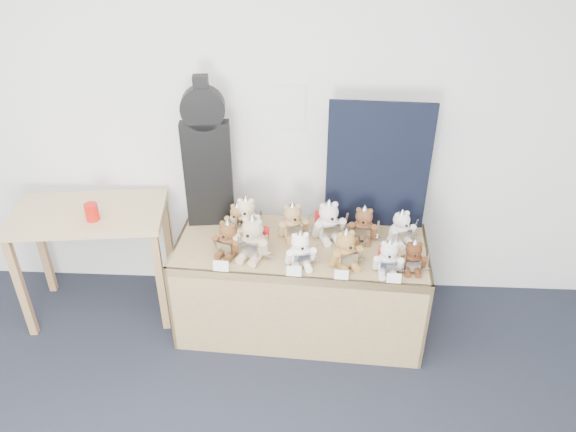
# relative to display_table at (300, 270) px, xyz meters

# --- Properties ---
(room_shell) EXTENTS (6.00, 6.00, 6.00)m
(room_shell) POSITION_rel_display_table_xyz_m (-0.10, 0.54, 0.90)
(room_shell) COLOR silver
(room_shell) RESTS_ON floor
(display_table) EXTENTS (1.66, 0.77, 0.68)m
(display_table) POSITION_rel_display_table_xyz_m (0.00, 0.00, 0.00)
(display_table) COLOR olive
(display_table) RESTS_ON floor
(side_table) EXTENTS (1.05, 0.67, 0.82)m
(side_table) POSITION_rel_display_table_xyz_m (-1.40, 0.17, 0.17)
(side_table) COLOR tan
(side_table) RESTS_ON floor
(guitar_case) EXTENTS (0.32, 0.13, 1.02)m
(guitar_case) POSITION_rel_display_table_xyz_m (-0.61, 0.31, 0.65)
(guitar_case) COLOR black
(guitar_case) RESTS_ON display_table
(navy_board) EXTENTS (0.66, 0.05, 0.88)m
(navy_board) POSITION_rel_display_table_xyz_m (0.48, 0.34, 0.58)
(navy_board) COLOR black
(navy_board) RESTS_ON display_table
(red_cup) EXTENTS (0.09, 0.09, 0.11)m
(red_cup) POSITION_rel_display_table_xyz_m (-1.33, 0.07, 0.35)
(red_cup) COLOR red
(red_cup) RESTS_ON side_table
(teddy_front_far_left) EXTENTS (0.21, 0.20, 0.26)m
(teddy_front_far_left) POSITION_rel_display_table_xyz_m (-0.45, -0.05, 0.25)
(teddy_front_far_left) COLOR brown
(teddy_front_far_left) RESTS_ON display_table
(teddy_front_left) EXTENTS (0.26, 0.25, 0.32)m
(teddy_front_left) POSITION_rel_display_table_xyz_m (-0.29, -0.06, 0.27)
(teddy_front_left) COLOR tan
(teddy_front_left) RESTS_ON display_table
(teddy_front_centre) EXTENTS (0.22, 0.19, 0.26)m
(teddy_front_centre) POSITION_rel_display_table_xyz_m (0.01, -0.14, 0.25)
(teddy_front_centre) COLOR white
(teddy_front_centre) RESTS_ON display_table
(teddy_front_right) EXTENTS (0.23, 0.22, 0.28)m
(teddy_front_right) POSITION_rel_display_table_xyz_m (0.28, -0.13, 0.26)
(teddy_front_right) COLOR olive
(teddy_front_right) RESTS_ON display_table
(teddy_front_far_right) EXTENTS (0.20, 0.17, 0.25)m
(teddy_front_far_right) POSITION_rel_display_table_xyz_m (0.53, -0.18, 0.25)
(teddy_front_far_right) COLOR silver
(teddy_front_far_right) RESTS_ON display_table
(teddy_front_end) EXTENTS (0.19, 0.15, 0.23)m
(teddy_front_end) POSITION_rel_display_table_xyz_m (0.68, -0.16, 0.24)
(teddy_front_end) COLOR #4F2C1B
(teddy_front_end) RESTS_ON display_table
(teddy_back_left) EXTENTS (0.23, 0.18, 0.28)m
(teddy_back_left) POSITION_rel_display_table_xyz_m (-0.36, 0.22, 0.26)
(teddy_back_left) COLOR beige
(teddy_back_left) RESTS_ON display_table
(teddy_back_centre_left) EXTENTS (0.23, 0.21, 0.27)m
(teddy_back_centre_left) POSITION_rel_display_table_xyz_m (-0.05, 0.17, 0.26)
(teddy_back_centre_left) COLOR #AA8555
(teddy_back_centre_left) RESTS_ON display_table
(teddy_back_centre_right) EXTENTS (0.25, 0.23, 0.30)m
(teddy_back_centre_right) POSITION_rel_display_table_xyz_m (0.18, 0.17, 0.26)
(teddy_back_centre_right) COLOR silver
(teddy_back_centre_right) RESTS_ON display_table
(teddy_back_right) EXTENTS (0.21, 0.19, 0.26)m
(teddy_back_right) POSITION_rel_display_table_xyz_m (0.40, 0.16, 0.25)
(teddy_back_right) COLOR brown
(teddy_back_right) RESTS_ON display_table
(teddy_back_end) EXTENTS (0.21, 0.20, 0.25)m
(teddy_back_end) POSITION_rel_display_table_xyz_m (0.64, 0.14, 0.25)
(teddy_back_end) COLOR white
(teddy_back_end) RESTS_ON display_table
(teddy_back_far_left) EXTENTS (0.18, 0.17, 0.22)m
(teddy_back_far_left) POSITION_rel_display_table_xyz_m (-0.42, 0.22, 0.24)
(teddy_back_far_left) COLOR #AD8351
(teddy_back_far_left) RESTS_ON display_table
(entry_card_a) EXTENTS (0.10, 0.03, 0.07)m
(entry_card_a) POSITION_rel_display_table_xyz_m (-0.47, -0.23, 0.18)
(entry_card_a) COLOR white
(entry_card_a) RESTS_ON display_table
(entry_card_b) EXTENTS (0.09, 0.02, 0.06)m
(entry_card_b) POSITION_rel_display_table_xyz_m (-0.03, -0.25, 0.18)
(entry_card_b) COLOR white
(entry_card_b) RESTS_ON display_table
(entry_card_c) EXTENTS (0.08, 0.02, 0.06)m
(entry_card_c) POSITION_rel_display_table_xyz_m (0.25, -0.27, 0.18)
(entry_card_c) COLOR white
(entry_card_c) RESTS_ON display_table
(entry_card_d) EXTENTS (0.09, 0.02, 0.06)m
(entry_card_d) POSITION_rel_display_table_xyz_m (0.56, -0.29, 0.18)
(entry_card_d) COLOR white
(entry_card_d) RESTS_ON display_table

